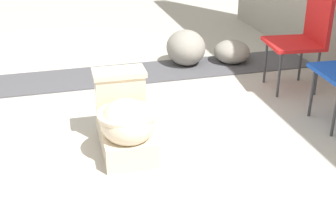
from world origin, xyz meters
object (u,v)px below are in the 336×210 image
object	(u,v)px
boulder_far	(186,48)
boulder_near	(232,52)
folding_chair_left	(305,33)
toilet	(125,121)

from	to	relation	value
boulder_far	boulder_near	bearing A→B (deg)	80.47
folding_chair_left	boulder_far	distance (m)	1.23
toilet	boulder_far	distance (m)	1.79
folding_chair_left	boulder_near	distance (m)	0.94
folding_chair_left	boulder_far	size ratio (longest dim) A/B	1.85
folding_chair_left	boulder_near	world-z (taller)	folding_chair_left
folding_chair_left	boulder_near	xyz separation A→B (m)	(-0.79, -0.34, -0.39)
toilet	boulder_far	world-z (taller)	toilet
toilet	boulder_near	world-z (taller)	toilet
folding_chair_left	boulder_far	xyz separation A→B (m)	(-0.86, -0.81, -0.33)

